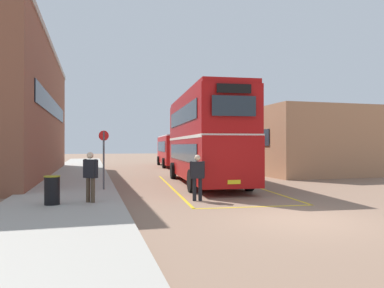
{
  "coord_description": "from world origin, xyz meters",
  "views": [
    {
      "loc": [
        -5.52,
        -8.77,
        2.06
      ],
      "look_at": [
        0.22,
        11.78,
        2.14
      ],
      "focal_mm": 33.54,
      "sensor_mm": 36.0,
      "label": 1
    }
  ],
  "objects": [
    {
      "name": "single_deck_bus",
      "position": [
        2.16,
        25.61,
        1.64
      ],
      "size": [
        3.24,
        9.17,
        3.02
      ],
      "color": "black",
      "rests_on": "ground"
    },
    {
      "name": "double_decker_bus",
      "position": [
        0.3,
        9.48,
        2.51
      ],
      "size": [
        3.59,
        10.72,
        4.75
      ],
      "color": "black",
      "rests_on": "ground"
    },
    {
      "name": "pedestrian_boarding",
      "position": [
        -1.76,
        3.97,
        0.99
      ],
      "size": [
        0.57,
        0.25,
        1.71
      ],
      "color": "black",
      "rests_on": "ground"
    },
    {
      "name": "litter_bin",
      "position": [
        -6.77,
        3.61,
        0.61
      ],
      "size": [
        0.51,
        0.51,
        0.94
      ],
      "color": "black",
      "rests_on": "sidewalk_left"
    },
    {
      "name": "sidewalk_left",
      "position": [
        -6.5,
        16.8,
        0.07
      ],
      "size": [
        4.0,
        57.6,
        0.14
      ],
      "primitive_type": "cube",
      "color": "#A39E93",
      "rests_on": "ground"
    },
    {
      "name": "depot_building_right",
      "position": [
        9.04,
        18.57,
        2.34
      ],
      "size": [
        7.15,
        17.03,
        4.69
      ],
      "color": "#AD7A56",
      "rests_on": "ground"
    },
    {
      "name": "ground_plane",
      "position": [
        0.0,
        14.4,
        0.0
      ],
      "size": [
        135.6,
        135.6,
        0.0
      ],
      "primitive_type": "plane",
      "color": "#846651"
    },
    {
      "name": "pedestrian_waiting_near",
      "position": [
        -5.57,
        3.75,
        1.12
      ],
      "size": [
        0.5,
        0.49,
        1.69
      ],
      "color": "#473828",
      "rests_on": "sidewalk_left"
    },
    {
      "name": "bay_marking_yellow",
      "position": [
        0.22,
        7.52,
        0.0
      ],
      "size": [
        5.41,
        12.91,
        0.01
      ],
      "color": "gold",
      "rests_on": "ground"
    },
    {
      "name": "brick_building_left",
      "position": [
        -11.35,
        17.27,
        4.39
      ],
      "size": [
        6.62,
        21.64,
        8.77
      ],
      "color": "brown",
      "rests_on": "ground"
    },
    {
      "name": "bus_stop_sign",
      "position": [
        -5.03,
        7.33,
        1.69
      ],
      "size": [
        0.43,
        0.14,
        2.57
      ],
      "color": "#4C4C51",
      "rests_on": "sidewalk_left"
    }
  ]
}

